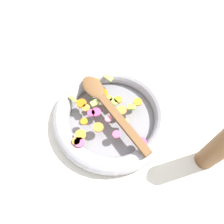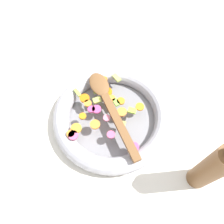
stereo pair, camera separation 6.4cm
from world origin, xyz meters
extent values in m
plane|color=silver|center=(0.00, 0.00, 0.00)|extent=(4.00, 4.00, 0.00)
cylinder|color=slate|center=(0.00, 0.00, 0.01)|extent=(0.31, 0.31, 0.01)
torus|color=#9E9EA5|center=(0.00, 0.00, 0.03)|extent=(0.36, 0.36, 0.05)
cylinder|color=orange|center=(-0.04, 0.07, 0.05)|extent=(0.03, 0.03, 0.01)
cylinder|color=orange|center=(-0.06, -0.04, 0.05)|extent=(0.04, 0.04, 0.01)
cylinder|color=orange|center=(0.04, -0.07, 0.05)|extent=(0.03, 0.03, 0.01)
cylinder|color=orange|center=(-0.01, 0.03, 0.05)|extent=(0.04, 0.04, 0.01)
cylinder|color=orange|center=(-0.01, -0.09, 0.05)|extent=(0.03, 0.03, 0.01)
cylinder|color=orange|center=(0.00, -0.08, 0.05)|extent=(0.03, 0.03, 0.01)
cylinder|color=orange|center=(-0.04, 0.01, 0.05)|extent=(0.03, 0.03, 0.01)
cylinder|color=orange|center=(-0.10, -0.07, 0.05)|extent=(0.03, 0.03, 0.01)
cylinder|color=orange|center=(0.11, -0.08, 0.05)|extent=(0.02, 0.02, 0.01)
cylinder|color=orange|center=(0.06, -0.03, 0.05)|extent=(0.04, 0.04, 0.01)
cylinder|color=orange|center=(-0.04, -0.02, 0.05)|extent=(0.02, 0.02, 0.01)
cylinder|color=orange|center=(0.09, -0.07, 0.05)|extent=(0.04, 0.04, 0.01)
cube|color=#BFC950|center=(0.03, 0.04, 0.05)|extent=(0.02, 0.02, 0.01)
cube|color=#B3CF56|center=(-0.12, -0.03, 0.05)|extent=(0.03, 0.03, 0.01)
cube|color=#8FAF34|center=(-0.05, -0.07, 0.05)|extent=(0.02, 0.02, 0.01)
cube|color=#9FC347|center=(-0.02, -0.12, 0.05)|extent=(0.03, 0.03, 0.01)
cube|color=#80BF43|center=(-0.03, 0.00, 0.05)|extent=(0.03, 0.03, 0.01)
cube|color=#99C33C|center=(-0.02, 0.05, 0.05)|extent=(0.02, 0.03, 0.01)
cube|color=#B9CD55|center=(-0.02, -0.06, 0.05)|extent=(0.03, 0.03, 0.01)
cylinder|color=#D7537B|center=(0.07, 0.02, 0.05)|extent=(0.03, 0.03, 0.01)
cylinder|color=#D0437C|center=(0.01, -0.06, 0.05)|extent=(0.03, 0.03, 0.01)
cylinder|color=#D04480|center=(0.01, -0.05, 0.05)|extent=(0.04, 0.04, 0.01)
cylinder|color=#E7527D|center=(0.11, -0.07, 0.05)|extent=(0.04, 0.04, 0.01)
cylinder|color=#D8437C|center=(0.08, 0.09, 0.05)|extent=(0.03, 0.03, 0.01)
cylinder|color=pink|center=(0.03, -0.01, 0.05)|extent=(0.02, 0.02, 0.01)
cube|color=brown|center=(0.04, 0.04, 0.06)|extent=(0.17, 0.17, 0.01)
ellipsoid|color=brown|center=(-0.07, -0.07, 0.06)|extent=(0.10, 0.10, 0.01)
cylinder|color=brown|center=(0.09, 0.28, 0.10)|extent=(0.05, 0.05, 0.21)
camera|label=1|loc=(0.30, 0.05, 0.61)|focal=35.00mm
camera|label=2|loc=(0.29, 0.11, 0.61)|focal=35.00mm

